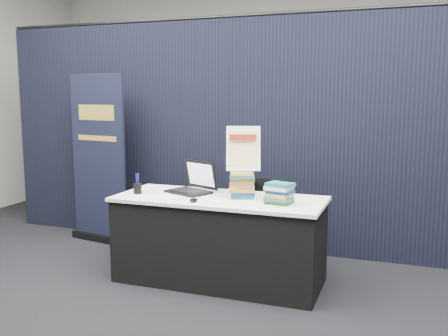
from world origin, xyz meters
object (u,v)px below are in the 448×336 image
laptop (191,185)px  pullup_banner (99,169)px  stacking_chair (268,220)px  display_table (219,239)px  book_stack_tall (242,184)px  book_stack_short (279,193)px  info_sign (243,149)px

laptop → pullup_banner: bearing=-178.8°
stacking_chair → pullup_banner: bearing=-172.9°
stacking_chair → laptop: bearing=-138.8°
display_table → stacking_chair: bearing=55.7°
laptop → stacking_chair: (0.64, 0.34, -0.35)m
book_stack_tall → book_stack_short: bearing=-20.2°
book_stack_short → info_sign: info_sign is taller
laptop → pullup_banner: pullup_banner is taller
laptop → book_stack_tall: size_ratio=1.78×
info_sign → pullup_banner: 1.98m
book_stack_short → stacking_chair: 0.69m
display_table → info_sign: (0.19, 0.09, 0.79)m
info_sign → pullup_banner: (-1.86, 0.59, -0.34)m
book_stack_tall → info_sign: bearing=90.0°
display_table → info_sign: info_sign is taller
laptop → book_stack_short: size_ratio=1.94×
book_stack_short → stacking_chair: (-0.23, 0.54, -0.37)m
book_stack_short → stacking_chair: size_ratio=0.28×
book_stack_short → info_sign: 0.51m
display_table → stacking_chair: 0.57m
book_stack_tall → stacking_chair: bearing=72.3°
laptop → pullup_banner: (-1.35, 0.55, 0.01)m
book_stack_tall → pullup_banner: size_ratio=0.14×
book_stack_tall → stacking_chair: (0.13, 0.41, -0.40)m
display_table → laptop: (-0.32, 0.12, 0.44)m
laptop → pullup_banner: size_ratio=0.24×
stacking_chair → display_table: bearing=-110.9°
book_stack_tall → book_stack_short: size_ratio=1.09×
book_stack_tall → pullup_banner: (-1.86, 0.62, -0.04)m
display_table → book_stack_tall: (0.19, 0.06, 0.49)m
book_stack_short → pullup_banner: 2.34m
stacking_chair → book_stack_tall: bearing=-94.4°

